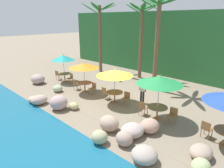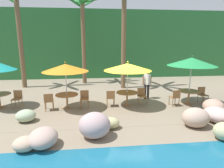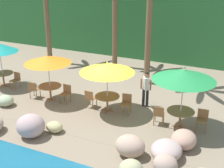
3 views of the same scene
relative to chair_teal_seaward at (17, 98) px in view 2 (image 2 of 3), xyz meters
name	(u,v)px [view 2 (image 2 of 3)]	position (x,y,z in m)	size (l,w,h in m)	color
ground_plane	(126,105)	(5.52, -0.26, -0.51)	(120.00, 120.00, 0.00)	gray
terrace_deck	(126,105)	(5.52, -0.26, -0.51)	(18.00, 5.20, 0.01)	gray
foliage_backdrop	(110,44)	(5.52, 8.74, 2.49)	(28.00, 2.40, 6.00)	#286633
rock_seawall	(154,119)	(6.10, -2.96, -0.17)	(16.56, 3.17, 0.89)	#A7B67C
chair_teal_seaward	(17,98)	(0.00, 0.00, 0.00)	(0.45, 0.46, 0.87)	olive
umbrella_orange	(65,68)	(2.50, -0.45, 1.54)	(2.20, 2.20, 2.35)	silver
dining_table_orange	(67,97)	(2.50, -0.45, 0.10)	(1.10, 1.10, 0.74)	olive
chair_orange_seaward	(84,98)	(3.35, -0.37, 0.00)	(0.43, 0.43, 0.87)	olive
chair_orange_inland	(49,101)	(1.67, -0.65, 0.00)	(0.47, 0.48, 0.87)	olive
umbrella_yellow	(128,67)	(5.52, -0.37, 1.52)	(2.38, 2.38, 2.33)	silver
dining_table_yellow	(127,95)	(5.52, -0.37, 0.10)	(1.10, 1.10, 0.74)	olive
chair_yellow_seaward	(142,95)	(6.35, -0.17, 0.00)	(0.47, 0.48, 0.87)	olive
chair_yellow_inland	(111,97)	(4.67, -0.41, 0.00)	(0.44, 0.45, 0.87)	olive
umbrella_green	(192,62)	(8.81, -0.45, 1.76)	(2.44, 2.44, 2.59)	silver
dining_table_green	(189,93)	(8.81, -0.45, 0.10)	(1.10, 1.10, 0.74)	olive
chair_green_seaward	(202,94)	(9.65, -0.30, 0.00)	(0.45, 0.45, 0.87)	olive
chair_green_inland	(175,97)	(7.98, -0.65, 0.00)	(0.47, 0.48, 0.87)	olive
palm_tree_nearest	(19,24)	(-1.14, 4.60, 3.93)	(3.54, 3.67, 6.81)	brown
palm_tree_second	(83,25)	(3.18, 5.58, 3.98)	(3.07, 3.10, 6.62)	brown
palm_tree_third	(124,18)	(5.99, 3.63, 4.32)	(3.82, 3.82, 6.99)	brown
waiter_in_white	(147,82)	(6.90, 0.82, 0.47)	(0.52, 0.39, 1.70)	#232328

